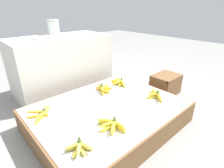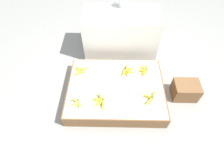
# 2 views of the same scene
# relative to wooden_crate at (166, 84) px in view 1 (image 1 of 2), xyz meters

# --- Properties ---
(ground_plane) EXTENTS (10.00, 10.00, 0.00)m
(ground_plane) POSITION_rel_wooden_crate_xyz_m (-0.95, -0.00, -0.12)
(ground_plane) COLOR gray
(display_platform) EXTENTS (1.28, 0.99, 0.20)m
(display_platform) POSITION_rel_wooden_crate_xyz_m (-0.95, -0.00, -0.02)
(display_platform) COLOR brown
(display_platform) RESTS_ON ground_plane
(back_vendor_table) EXTENTS (1.14, 0.57, 0.68)m
(back_vendor_table) POSITION_rel_wooden_crate_xyz_m (-0.87, 0.93, 0.22)
(back_vendor_table) COLOR beige
(back_vendor_table) RESTS_ON ground_plane
(wooden_crate) EXTENTS (0.33, 0.26, 0.24)m
(wooden_crate) POSITION_rel_wooden_crate_xyz_m (0.00, 0.00, 0.00)
(wooden_crate) COLOR brown
(wooden_crate) RESTS_ON ground_plane
(banana_bunch_front_left) EXTENTS (0.15, 0.15, 0.10)m
(banana_bunch_front_left) POSITION_rel_wooden_crate_xyz_m (-1.41, -0.28, 0.11)
(banana_bunch_front_left) COLOR #DBCC4C
(banana_bunch_front_left) RESTS_ON display_platform
(banana_bunch_front_midleft) EXTENTS (0.16, 0.24, 0.10)m
(banana_bunch_front_midleft) POSITION_rel_wooden_crate_xyz_m (-1.13, -0.25, 0.11)
(banana_bunch_front_midleft) COLOR yellow
(banana_bunch_front_midleft) RESTS_ON display_platform
(banana_bunch_front_right) EXTENTS (0.19, 0.23, 0.10)m
(banana_bunch_front_right) POSITION_rel_wooden_crate_xyz_m (-0.51, -0.20, 0.11)
(banana_bunch_front_right) COLOR gold
(banana_bunch_front_right) RESTS_ON display_platform
(banana_bunch_middle_left) EXTENTS (0.24, 0.21, 0.08)m
(banana_bunch_middle_left) POSITION_rel_wooden_crate_xyz_m (-1.43, 0.24, 0.10)
(banana_bunch_middle_left) COLOR gold
(banana_bunch_middle_left) RESTS_ON display_platform
(banana_bunch_middle_midright) EXTENTS (0.19, 0.21, 0.11)m
(banana_bunch_middle_midright) POSITION_rel_wooden_crate_xyz_m (-0.79, 0.25, 0.11)
(banana_bunch_middle_midright) COLOR gold
(banana_bunch_middle_midright) RESTS_ON display_platform
(banana_bunch_middle_right) EXTENTS (0.16, 0.24, 0.09)m
(banana_bunch_middle_right) POSITION_rel_wooden_crate_xyz_m (-0.54, 0.26, 0.10)
(banana_bunch_middle_right) COLOR yellow
(banana_bunch_middle_right) RESTS_ON display_platform
(glass_jar) EXTENTS (0.14, 0.14, 0.18)m
(glass_jar) POSITION_rel_wooden_crate_xyz_m (-0.85, 1.11, 0.65)
(glass_jar) COLOR silver
(glass_jar) RESTS_ON back_vendor_table
(foam_tray_white) EXTENTS (0.30, 0.15, 0.02)m
(foam_tray_white) POSITION_rel_wooden_crate_xyz_m (-1.02, 0.91, 0.57)
(foam_tray_white) COLOR white
(foam_tray_white) RESTS_ON back_vendor_table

